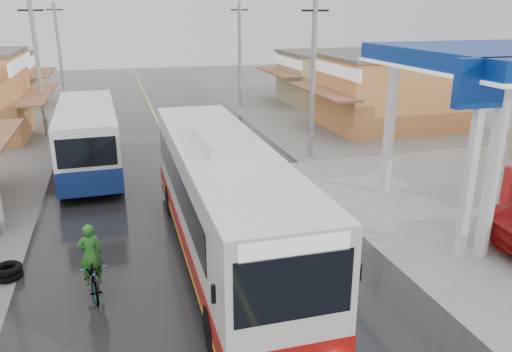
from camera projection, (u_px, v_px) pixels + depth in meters
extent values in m
cube|color=black|center=(179.00, 167.00, 24.81)|extent=(12.00, 90.00, 0.02)
cube|color=#D8CC4C|center=(179.00, 167.00, 24.80)|extent=(0.15, 90.00, 0.01)
cylinder|color=white|center=(389.00, 130.00, 20.57)|extent=(0.44, 0.44, 5.50)
cylinder|color=white|center=(492.00, 173.00, 15.11)|extent=(0.44, 0.44, 5.50)
cube|color=#B21919|center=(512.00, 185.00, 19.41)|extent=(0.60, 0.45, 1.50)
cube|color=white|center=(471.00, 168.00, 14.82)|extent=(0.25, 0.25, 6.00)
cube|color=navy|center=(483.00, 83.00, 14.02)|extent=(1.80, 0.30, 1.40)
cube|color=silver|center=(223.00, 195.00, 15.07)|extent=(2.70, 12.63, 3.10)
cube|color=black|center=(224.00, 244.00, 15.60)|extent=(2.72, 12.65, 0.32)
cube|color=#A5110D|center=(224.00, 229.00, 15.43)|extent=(2.74, 12.67, 0.58)
cube|color=yellow|center=(224.00, 239.00, 15.55)|extent=(2.75, 12.68, 0.15)
cube|color=black|center=(219.00, 178.00, 15.45)|extent=(2.73, 10.00, 1.05)
cube|color=black|center=(294.00, 287.00, 9.23)|extent=(2.33, 0.13, 1.37)
cube|color=black|center=(191.00, 133.00, 20.64)|extent=(2.33, 0.13, 1.16)
cube|color=white|center=(295.00, 246.00, 8.96)|extent=(2.13, 0.13, 0.37)
cube|color=silver|center=(222.00, 140.00, 14.53)|extent=(1.28, 3.16, 0.32)
cylinder|color=black|center=(215.00, 330.00, 11.24)|extent=(0.37, 1.16, 1.16)
cylinder|color=black|center=(311.00, 314.00, 11.84)|extent=(0.37, 1.16, 1.16)
cylinder|color=black|center=(172.00, 200.00, 18.91)|extent=(0.37, 1.16, 1.16)
cylinder|color=black|center=(231.00, 194.00, 19.51)|extent=(0.37, 1.16, 1.16)
cube|color=black|center=(213.00, 294.00, 9.09)|extent=(0.08, 0.08, 0.37)
cube|color=black|center=(359.00, 272.00, 9.85)|extent=(0.08, 0.08, 0.37)
cube|color=silver|center=(88.00, 134.00, 23.56)|extent=(2.79, 9.58, 2.64)
cube|color=navy|center=(90.00, 152.00, 23.84)|extent=(2.83, 9.62, 1.06)
cube|color=black|center=(87.00, 126.00, 23.44)|extent=(2.79, 8.00, 0.95)
cube|color=black|center=(87.00, 152.00, 19.19)|extent=(2.24, 0.18, 1.16)
cylinder|color=black|center=(62.00, 186.00, 20.59)|extent=(0.35, 1.07, 1.06)
cylinder|color=black|center=(119.00, 180.00, 21.25)|extent=(0.35, 1.07, 1.06)
cylinder|color=black|center=(68.00, 145.00, 26.70)|extent=(0.35, 1.07, 1.06)
cylinder|color=black|center=(113.00, 142.00, 27.36)|extent=(0.35, 1.07, 1.06)
imported|color=black|center=(93.00, 275.00, 13.71)|extent=(0.94, 2.06, 1.05)
imported|color=#2C7727|center=(90.00, 254.00, 13.26)|extent=(0.68, 0.49, 1.74)
torus|color=black|center=(9.00, 275.00, 14.55)|extent=(0.82, 0.82, 0.21)
torus|color=black|center=(7.00, 269.00, 14.49)|extent=(0.82, 0.82, 0.21)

